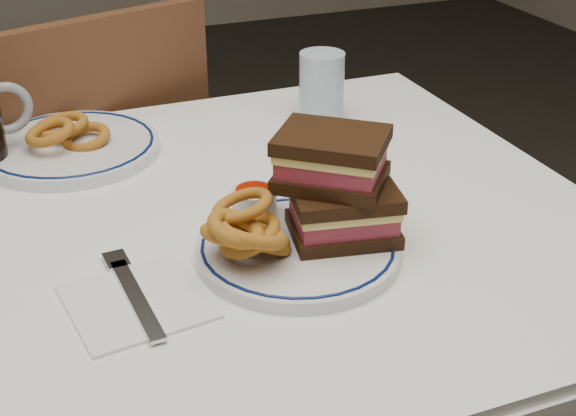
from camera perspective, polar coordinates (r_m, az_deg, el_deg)
name	(u,v)px	position (r m, az deg, el deg)	size (l,w,h in m)	color
dining_table	(125,308)	(1.08, -11.53, -6.96)	(1.27, 0.87, 0.75)	white
chair_far	(90,211)	(1.64, -13.92, -0.23)	(0.53, 0.53, 0.91)	#4A2917
main_plate	(298,249)	(0.96, 0.69, -2.93)	(0.25, 0.25, 0.02)	silver
reuben_sandwich	(338,185)	(0.95, 3.54, 1.62)	(0.16, 0.16, 0.13)	black
onion_rings_main	(248,232)	(0.91, -2.85, -1.71)	(0.12, 0.12, 0.10)	brown
ketchup_ramekin	(254,200)	(1.01, -2.42, 0.60)	(0.06, 0.06, 0.03)	silver
water_glass	(322,88)	(1.32, 2.41, 8.54)	(0.07, 0.07, 0.12)	#A7C7D8
far_plate	(71,147)	(1.26, -15.19, 4.20)	(0.27, 0.27, 0.02)	silver
onion_rings_far	(65,131)	(1.26, -15.54, 5.28)	(0.13, 0.12, 0.06)	brown
napkin_fork	(136,300)	(0.90, -10.75, -6.42)	(0.16, 0.19, 0.01)	white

